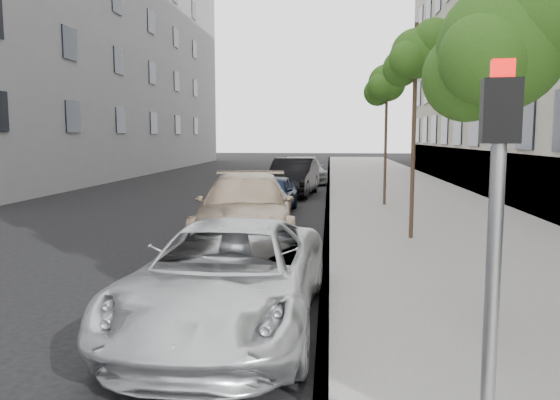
# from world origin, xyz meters

# --- Properties ---
(ground) EXTENTS (160.00, 160.00, 0.00)m
(ground) POSITION_xyz_m (0.00, 0.00, 0.00)
(ground) COLOR black
(ground) RESTS_ON ground
(sidewalk) EXTENTS (6.40, 72.00, 0.14)m
(sidewalk) POSITION_xyz_m (4.30, 24.00, 0.07)
(sidewalk) COLOR gray
(sidewalk) RESTS_ON ground
(curb) EXTENTS (0.15, 72.00, 0.14)m
(curb) POSITION_xyz_m (1.18, 24.00, 0.07)
(curb) COLOR #9E9B93
(curb) RESTS_ON ground
(tree_near) EXTENTS (1.79, 1.59, 4.35)m
(tree_near) POSITION_xyz_m (3.23, 1.50, 3.60)
(tree_near) COLOR #38281C
(tree_near) RESTS_ON sidewalk
(tree_mid) EXTENTS (1.55, 1.35, 5.10)m
(tree_mid) POSITION_xyz_m (3.23, 8.00, 4.46)
(tree_mid) COLOR #38281C
(tree_mid) RESTS_ON sidewalk
(tree_far) EXTENTS (1.66, 1.46, 5.12)m
(tree_far) POSITION_xyz_m (3.23, 14.50, 4.43)
(tree_far) COLOR #38281C
(tree_far) RESTS_ON sidewalk
(signal_pole) EXTENTS (0.26, 0.21, 2.93)m
(signal_pole) POSITION_xyz_m (2.34, -1.47, 1.98)
(signal_pole) COLOR #939699
(signal_pole) RESTS_ON sidewalk
(minivan) EXTENTS (2.49, 5.14, 1.41)m
(minivan) POSITION_xyz_m (-0.10, 1.85, 0.71)
(minivan) COLOR silver
(minivan) RESTS_ON ground
(suv) EXTENTS (2.85, 5.86, 1.64)m
(suv) POSITION_xyz_m (-0.79, 7.82, 0.82)
(suv) COLOR tan
(suv) RESTS_ON ground
(sedan_blue) EXTENTS (1.64, 3.78, 1.27)m
(sedan_blue) POSITION_xyz_m (-0.71, 13.11, 0.63)
(sedan_blue) COLOR #101D36
(sedan_blue) RESTS_ON ground
(sedan_black) EXTENTS (2.18, 5.06, 1.62)m
(sedan_black) POSITION_xyz_m (-0.35, 18.50, 0.81)
(sedan_black) COLOR black
(sedan_black) RESTS_ON ground
(sedan_rear) EXTENTS (2.70, 5.17, 1.43)m
(sedan_rear) POSITION_xyz_m (-0.13, 25.03, 0.72)
(sedan_rear) COLOR #929699
(sedan_rear) RESTS_ON ground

